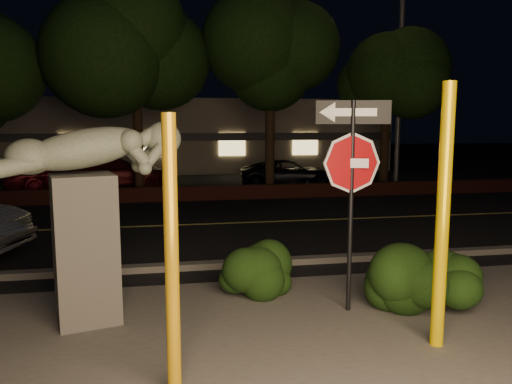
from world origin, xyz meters
The scene contains 22 objects.
ground centered at (0.00, 10.00, 0.00)m, with size 90.00×90.00×0.00m, color black.
patio centered at (0.00, -1.00, 0.01)m, with size 14.00×6.00×0.02m, color #4C4944.
road centered at (0.00, 7.00, 0.01)m, with size 80.00×8.00×0.01m, color black.
lane_marking centered at (0.00, 7.00, 0.02)m, with size 80.00×0.12×0.01m, color #C5B84E.
curb centered at (0.00, 2.90, 0.06)m, with size 80.00×0.25×0.12m, color #4C4944.
brick_wall centered at (0.00, 11.30, 0.25)m, with size 40.00×0.35×0.50m, color #471C17.
parking_lot centered at (0.00, 17.00, 0.01)m, with size 40.00×12.00×0.01m, color black.
building centered at (0.00, 24.99, 2.00)m, with size 22.00×10.20×4.00m.
tree_far_b centered at (-2.50, 13.20, 6.05)m, with size 5.20×5.20×8.41m.
tree_far_c centered at (2.50, 12.80, 5.66)m, with size 4.80×4.80×7.84m.
tree_far_d centered at (7.50, 13.30, 5.42)m, with size 4.40×4.40×7.42m.
yellow_pole_left centered at (-1.53, -1.41, 1.40)m, with size 0.14×0.14×2.81m, color gold.
yellow_pole_right centered at (1.64, -0.91, 1.59)m, with size 0.16×0.16×3.19m, color #F7CB00.
signpost centered at (1.00, 0.38, 2.15)m, with size 0.99×0.33×3.02m.
sculpture centered at (-2.61, 0.69, 1.68)m, with size 2.55×1.27×2.73m.
hedge_center centered at (0.00, 1.13, 0.44)m, with size 1.70×0.80×0.88m, color black.
hedge_right centered at (2.05, 0.50, 0.53)m, with size 1.63×0.87×1.07m, color black.
hedge_far_right centered at (2.14, 0.08, 0.55)m, with size 1.58×0.99×1.10m, color black.
streetlight centered at (7.74, 13.11, 5.99)m, with size 1.51×0.44×10.07m.
parked_car_red centered at (-5.51, 15.07, 0.81)m, with size 1.91×4.75×1.62m, color maroon.
parked_car_darkred centered at (-3.74, 15.12, 0.70)m, with size 1.96×4.81×1.40m, color #461012.
parked_car_dark centered at (3.67, 14.26, 0.58)m, with size 1.93×4.18×1.16m, color black.
Camera 1 is at (-1.59, -6.20, 2.71)m, focal length 35.00 mm.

